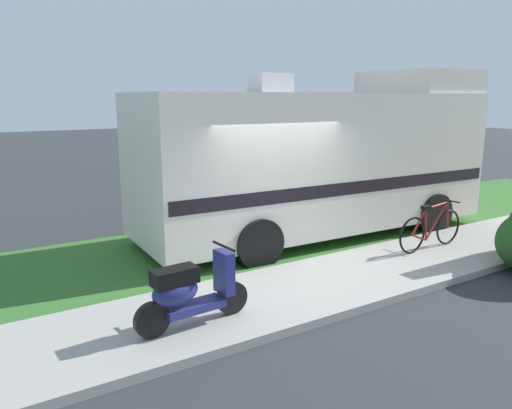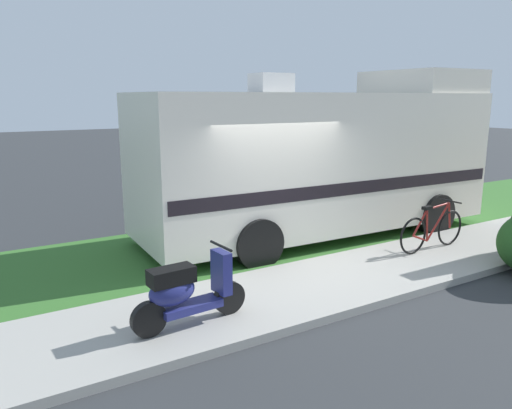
% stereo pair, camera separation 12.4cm
% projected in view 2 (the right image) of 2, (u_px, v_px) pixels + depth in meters
% --- Properties ---
extents(ground_plane, '(80.00, 80.00, 0.00)m').
position_uv_depth(ground_plane, '(280.00, 266.00, 8.67)').
color(ground_plane, '#2D3033').
extents(sidewalk, '(24.00, 2.00, 0.12)m').
position_uv_depth(sidewalk, '(323.00, 285.00, 7.65)').
color(sidewalk, '#9E9B93').
rests_on(sidewalk, ground).
extents(grass_strip, '(24.00, 3.40, 0.08)m').
position_uv_depth(grass_strip, '(238.00, 243.00, 9.91)').
color(grass_strip, '#336628').
rests_on(grass_strip, ground).
extents(motorhome_rv, '(7.62, 2.79, 3.50)m').
position_uv_depth(motorhome_rv, '(322.00, 159.00, 10.25)').
color(motorhome_rv, silver).
rests_on(motorhome_rv, ground).
extents(scooter, '(1.57, 0.50, 0.97)m').
position_uv_depth(scooter, '(186.00, 291.00, 6.07)').
color(scooter, black).
rests_on(scooter, ground).
extents(bicycle, '(1.73, 0.52, 0.90)m').
position_uv_depth(bicycle, '(432.00, 230.00, 9.17)').
color(bicycle, black).
rests_on(bicycle, ground).
extents(pickup_truck_near, '(5.49, 2.44, 1.71)m').
position_uv_depth(pickup_truck_near, '(289.00, 161.00, 15.66)').
color(pickup_truck_near, silver).
rests_on(pickup_truck_near, ground).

